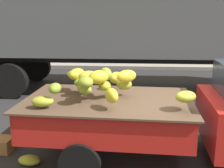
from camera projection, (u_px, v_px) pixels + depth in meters
ground at (171, 160)px, 4.98m from camera, size 220.00×220.00×0.00m
curb_strip at (146, 67)px, 13.56m from camera, size 80.00×0.80×0.16m
semi_trailer at (128, 13)px, 9.05m from camera, size 12.01×2.71×3.95m
fallen_banana_bunch_near_tailgate at (29, 160)px, 4.82m from camera, size 0.41×0.29×0.16m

